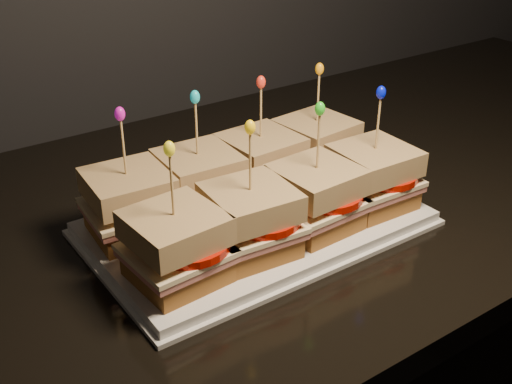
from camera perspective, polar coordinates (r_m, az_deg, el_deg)
granite_slab at (r=0.81m, az=-21.00°, el=-8.02°), size 2.72×0.72×0.04m
platter at (r=0.83m, az=0.00°, el=-2.82°), size 0.41×0.25×0.02m
platter_rim at (r=0.83m, az=0.00°, el=-3.17°), size 0.42×0.26×0.01m
sandwich_0_bread_bot at (r=0.80m, az=-11.00°, el=-2.75°), size 0.10×0.10×0.03m
sandwich_0_ham at (r=0.79m, az=-11.11°, el=-1.71°), size 0.11×0.10×0.01m
sandwich_0_cheese at (r=0.79m, az=-11.16°, el=-1.26°), size 0.11×0.11×0.01m
sandwich_0_tomato at (r=0.78m, az=-10.23°, el=-0.72°), size 0.09×0.09×0.01m
sandwich_0_bread_top at (r=0.77m, az=-11.35°, el=0.54°), size 0.10×0.10×0.03m
sandwich_0_pick at (r=0.75m, az=-11.67°, el=3.63°), size 0.00×0.00×0.09m
sandwich_0_frill at (r=0.74m, az=-12.01°, el=6.81°), size 0.01×0.01×0.02m
sandwich_1_bread_bot at (r=0.84m, az=-5.01°, el=-0.83°), size 0.10×0.10×0.03m
sandwich_1_ham at (r=0.83m, az=-5.06°, el=0.18°), size 0.11×0.10×0.01m
sandwich_1_cheese at (r=0.82m, az=-5.08°, el=0.61°), size 0.11×0.10×0.01m
sandwich_1_tomato at (r=0.82m, az=-4.17°, el=1.14°), size 0.09×0.09×0.01m
sandwich_1_bread_top at (r=0.81m, az=-5.16°, el=2.36°), size 0.10×0.10×0.03m
sandwich_1_pick at (r=0.79m, az=-5.30°, el=5.35°), size 0.00×0.00×0.09m
sandwich_1_frill at (r=0.78m, az=-5.45°, el=8.41°), size 0.01×0.01×0.02m
sandwich_2_bread_bot at (r=0.88m, az=0.41°, el=0.92°), size 0.10×0.10×0.03m
sandwich_2_ham at (r=0.87m, az=0.42°, el=1.89°), size 0.10×0.10×0.01m
sandwich_2_cheese at (r=0.87m, az=0.42°, el=2.31°), size 0.11×0.10×0.01m
sandwich_2_tomato at (r=0.87m, az=1.29°, el=2.81°), size 0.09×0.09×0.01m
sandwich_2_bread_top at (r=0.86m, az=0.42°, el=3.98°), size 0.10×0.10×0.03m
sandwich_2_pick at (r=0.84m, az=0.44°, el=6.84°), size 0.00×0.00×0.09m
sandwich_2_frill at (r=0.83m, az=0.45°, el=9.75°), size 0.01×0.01×0.02m
sandwich_3_bread_bot at (r=0.93m, az=5.26°, el=2.47°), size 0.10×0.10×0.03m
sandwich_3_ham at (r=0.93m, az=5.31°, el=3.40°), size 0.11×0.11×0.01m
sandwich_3_cheese at (r=0.92m, az=5.33°, el=3.80°), size 0.11×0.11×0.01m
sandwich_3_tomato at (r=0.92m, az=6.16°, el=4.26°), size 0.09×0.09×0.01m
sandwich_3_bread_top at (r=0.91m, az=5.40°, el=5.39°), size 0.10×0.10×0.03m
sandwich_3_pick at (r=0.90m, az=5.53°, el=8.09°), size 0.00×0.00×0.09m
sandwich_3_frill at (r=0.88m, az=5.67°, el=10.84°), size 0.01×0.01×0.02m
sandwich_4_bread_bot at (r=0.71m, az=-6.98°, el=-6.73°), size 0.10×0.10×0.03m
sandwich_4_ham at (r=0.70m, az=-7.06°, el=-5.61°), size 0.11×0.10×0.01m
sandwich_4_cheese at (r=0.70m, az=-7.10°, el=-5.13°), size 0.11×0.11×0.01m
sandwich_4_tomato at (r=0.69m, az=-6.02°, el=-4.53°), size 0.09×0.09×0.01m
sandwich_4_bread_top at (r=0.68m, az=-7.23°, el=-3.16°), size 0.10×0.10×0.03m
sandwich_4_pick at (r=0.66m, az=-7.47°, el=0.25°), size 0.00×0.00×0.09m
sandwich_4_frill at (r=0.64m, az=-7.72°, el=3.82°), size 0.01×0.01×0.02m
sandwich_5_bread_bot at (r=0.75m, az=-0.49°, el=-4.35°), size 0.10×0.10×0.03m
sandwich_5_ham at (r=0.74m, az=-0.49°, el=-3.26°), size 0.11×0.11×0.01m
sandwich_5_cheese at (r=0.74m, az=-0.49°, el=-2.80°), size 0.11×0.11×0.01m
sandwich_5_tomato at (r=0.74m, az=0.54°, el=-2.22°), size 0.09×0.09×0.01m
sandwich_5_bread_top at (r=0.72m, az=-0.50°, el=-0.90°), size 0.10×0.10×0.03m
sandwich_5_pick at (r=0.70m, az=-0.52°, el=2.37°), size 0.00×0.00×0.09m
sandwich_5_frill at (r=0.68m, az=-0.53°, el=5.77°), size 0.01×0.01×0.02m
sandwich_6_bread_bot at (r=0.80m, az=5.23°, el=-2.20°), size 0.10×0.10×0.03m
sandwich_6_ham at (r=0.79m, az=5.28°, el=-1.15°), size 0.10×0.10×0.01m
sandwich_6_cheese at (r=0.79m, az=5.30°, el=-0.71°), size 0.11×0.10×0.01m
sandwich_6_tomato at (r=0.79m, az=6.28°, el=-0.16°), size 0.09×0.09×0.01m
sandwich_6_bread_top at (r=0.78m, az=5.39°, el=1.09°), size 0.10×0.10×0.03m
sandwich_6_pick at (r=0.76m, az=5.55°, el=4.19°), size 0.00×0.00×0.09m
sandwich_6_frill at (r=0.74m, az=5.71°, el=7.38°), size 0.01×0.01×0.02m
sandwich_7_bread_bot at (r=0.86m, az=10.20°, el=-0.30°), size 0.10×0.10×0.03m
sandwich_7_ham at (r=0.85m, az=10.29°, el=0.69°), size 0.10×0.10×0.01m
sandwich_7_cheese at (r=0.85m, az=10.33°, el=1.11°), size 0.11×0.10×0.01m
sandwich_7_tomato at (r=0.85m, az=11.24°, el=1.61°), size 0.09×0.09×0.01m
sandwich_7_bread_top at (r=0.84m, az=10.50°, el=2.81°), size 0.10×0.10×0.03m
sandwich_7_pick at (r=0.82m, az=10.77°, el=5.71°), size 0.00×0.00×0.09m
sandwich_7_frill at (r=0.80m, az=11.06°, el=8.68°), size 0.01×0.01×0.02m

